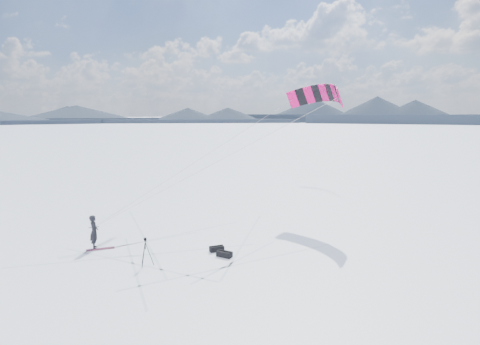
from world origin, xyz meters
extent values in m
plane|color=white|center=(0.00, 0.00, 0.00)|extent=(1800.00, 1800.00, 0.00)
cube|color=#1B2537|center=(209.56, 241.84, 2.12)|extent=(142.83, 132.24, 4.24)
cone|color=#1B2537|center=(209.56, 241.84, 4.24)|extent=(90.28, 90.28, 8.00)
cube|color=#1B2537|center=(132.93, 291.08, 2.12)|extent=(155.14, 103.25, 4.24)
cone|color=#1B2537|center=(132.93, 291.08, 4.24)|extent=(84.80, 84.80, 8.00)
cube|color=#1B2537|center=(45.54, 316.74, 2.12)|extent=(154.88, 65.89, 4.24)
cone|color=#1B2537|center=(45.54, 316.74, 4.24)|extent=(72.46, 72.46, 8.00)
cube|color=#1B2537|center=(-45.54, 316.74, 2.12)|extent=(154.88, 65.89, 4.24)
cone|color=#1B2537|center=(-45.54, 316.74, 4.24)|extent=(72.46, 72.46, 8.00)
cube|color=silver|center=(-5.00, -4.00, 0.00)|extent=(6.00, 0.12, 0.01)
cube|color=silver|center=(-3.30, -1.70, 0.00)|extent=(3.52, 7.29, 0.01)
cube|color=silver|center=(-1.60, 0.60, 0.00)|extent=(6.45, 7.79, 0.01)
cube|color=silver|center=(0.10, 2.90, 0.00)|extent=(11.66, 3.07, 0.01)
cube|color=silver|center=(1.80, -2.80, 0.00)|extent=(1.27, 5.91, 0.01)
cube|color=silver|center=(3.50, -0.50, 0.00)|extent=(6.52, 4.83, 0.01)
cube|color=silver|center=(5.20, 1.80, 0.00)|extent=(8.85, 4.87, 0.01)
cube|color=silver|center=(-4.10, -3.90, 0.00)|extent=(0.79, 11.99, 0.01)
cube|color=silver|center=(-2.40, -1.60, 0.00)|extent=(5.61, 2.36, 0.01)
imported|color=black|center=(-2.38, 2.47, 0.00)|extent=(0.51, 0.71, 1.84)
cube|color=maroon|center=(-2.07, 2.22, 0.02)|extent=(1.47, 0.46, 0.04)
cylinder|color=black|center=(0.51, -0.75, 0.59)|extent=(0.40, 0.03, 1.18)
cylinder|color=black|center=(0.23, -0.58, 0.59)|extent=(0.22, 0.36, 1.18)
cylinder|color=black|center=(0.23, -0.91, 0.59)|extent=(0.22, 0.36, 1.18)
cylinder|color=black|center=(0.32, -0.75, 1.00)|extent=(0.04, 0.04, 0.36)
cube|color=black|center=(0.32, -0.75, 1.24)|extent=(0.07, 0.07, 0.05)
cube|color=black|center=(0.32, -0.75, 1.33)|extent=(0.13, 0.09, 0.10)
cylinder|color=black|center=(0.32, -0.65, 1.33)|extent=(0.07, 0.10, 0.07)
cube|color=black|center=(3.99, 0.49, 0.14)|extent=(0.79, 0.47, 0.28)
cylinder|color=black|center=(3.99, 0.49, 0.30)|extent=(0.71, 0.19, 0.07)
cube|color=black|center=(4.23, -0.42, 0.14)|extent=(0.83, 0.81, 0.29)
cylinder|color=black|center=(4.23, -0.42, 0.31)|extent=(0.60, 0.57, 0.09)
cube|color=#D1075C|center=(12.76, 4.41, 8.31)|extent=(0.86, 0.80, 1.38)
cube|color=black|center=(12.96, 5.01, 8.48)|extent=(0.75, 0.83, 1.34)
cube|color=#D1075C|center=(13.04, 5.66, 8.61)|extent=(0.64, 0.84, 1.30)
cube|color=black|center=(13.02, 6.33, 8.68)|extent=(0.69, 0.84, 1.25)
cube|color=#D1075C|center=(12.88, 7.00, 8.71)|extent=(0.80, 0.84, 1.20)
cube|color=black|center=(12.63, 7.64, 8.68)|extent=(0.90, 0.81, 1.25)
cube|color=#D1075C|center=(12.29, 8.22, 8.61)|extent=(0.98, 0.76, 1.30)
cube|color=black|center=(11.86, 8.71, 8.48)|extent=(1.06, 0.69, 1.34)
cube|color=#D1075C|center=(11.36, 9.11, 8.31)|extent=(1.11, 0.59, 1.38)
cylinder|color=#96979D|center=(5.19, 3.44, 4.75)|extent=(15.15, 1.95, 7.14)
cylinder|color=#96979D|center=(4.49, 5.79, 4.75)|extent=(13.76, 6.66, 7.14)
cylinder|color=black|center=(-2.38, 2.47, 1.18)|extent=(0.54, 0.19, 0.03)
camera|label=1|loc=(0.55, -19.70, 7.25)|focal=30.00mm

